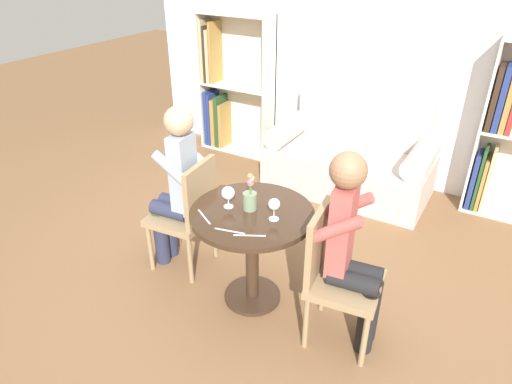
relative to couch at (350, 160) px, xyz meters
name	(u,v)px	position (x,y,z in m)	size (l,w,h in m)	color
ground_plane	(252,297)	(0.00, -1.90, -0.31)	(16.00, 16.00, 0.00)	brown
back_wall	(377,46)	(0.00, 0.43, 1.04)	(5.20, 0.05, 2.70)	silver
round_table	(252,234)	(0.00, -1.90, 0.23)	(0.81, 0.81, 0.72)	#382619
couch	(350,160)	(0.00, 0.00, 0.00)	(1.56, 0.80, 0.92)	beige
bookshelf_left	(228,89)	(-1.63, 0.27, 0.41)	(0.87, 0.28, 1.57)	silver
chair_left	(188,211)	(-0.60, -1.82, 0.18)	(0.46, 0.46, 0.90)	#937A56
chair_right	(335,272)	(0.60, -1.93, 0.18)	(0.47, 0.47, 0.90)	#937A56
person_left	(176,186)	(-0.68, -1.84, 0.37)	(0.44, 0.36, 1.30)	#282D47
person_right	(352,249)	(0.68, -1.91, 0.37)	(0.44, 0.37, 1.28)	black
wine_glass_left	(228,194)	(-0.16, -1.93, 0.50)	(0.09, 0.09, 0.15)	white
wine_glass_right	(274,205)	(0.16, -1.91, 0.51)	(0.07, 0.07, 0.15)	white
flower_vase	(250,197)	(-0.03, -1.88, 0.50)	(0.09, 0.09, 0.26)	gray
knife_left_setting	(204,217)	(-0.23, -2.11, 0.41)	(0.17, 0.11, 0.00)	silver
fork_left_setting	(250,235)	(0.13, -2.14, 0.41)	(0.17, 0.10, 0.00)	silver
knife_right_setting	(230,231)	(0.00, -2.16, 0.41)	(0.19, 0.05, 0.00)	silver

